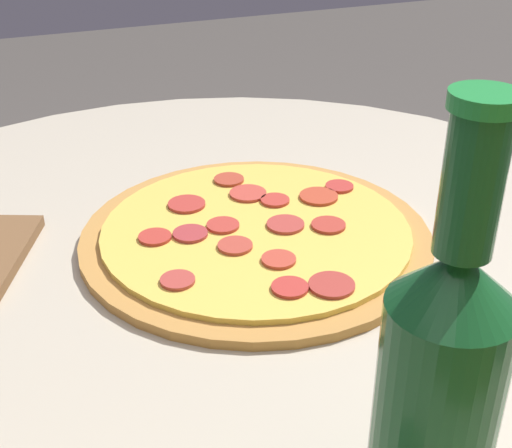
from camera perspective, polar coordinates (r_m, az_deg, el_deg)
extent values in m
cylinder|color=#B2A893|center=(0.71, -2.42, -4.21)|extent=(1.02, 1.02, 0.02)
cylinder|color=#B77F3D|center=(0.75, 0.00, -1.01)|extent=(0.37, 0.37, 0.01)
cylinder|color=#E0BC4C|center=(0.74, 0.00, -0.47)|extent=(0.32, 0.32, 0.01)
cylinder|color=#B1362C|center=(0.74, -2.66, -0.11)|extent=(0.03, 0.03, 0.00)
cylinder|color=#AA3429|center=(0.75, 5.81, -0.09)|extent=(0.04, 0.04, 0.00)
cylinder|color=#A93832|center=(0.74, 2.37, -0.04)|extent=(0.04, 0.04, 0.00)
cylinder|color=#B0302B|center=(0.83, 6.69, 3.00)|extent=(0.03, 0.03, 0.00)
cylinder|color=#AB3B34|center=(0.66, -6.29, -4.49)|extent=(0.03, 0.03, 0.00)
cylinder|color=#A2332B|center=(0.65, 6.07, -4.88)|extent=(0.04, 0.04, 0.00)
cylinder|color=#AF3D30|center=(0.71, -1.68, -1.75)|extent=(0.03, 0.03, 0.00)
cylinder|color=#B4352B|center=(0.79, 1.53, 1.91)|extent=(0.03, 0.03, 0.00)
cylinder|color=#AD332C|center=(0.79, -5.57, 1.59)|extent=(0.04, 0.04, 0.00)
cylinder|color=#B73E2E|center=(0.68, 1.82, -2.85)|extent=(0.03, 0.03, 0.00)
cylinder|color=#A23234|center=(0.73, -5.28, -0.78)|extent=(0.04, 0.04, 0.00)
cylinder|color=#B1332A|center=(0.73, -8.09, -1.04)|extent=(0.03, 0.03, 0.00)
cylinder|color=#B93F33|center=(0.81, -0.65, 2.46)|extent=(0.04, 0.04, 0.00)
cylinder|color=#A83C29|center=(0.84, -2.18, 3.57)|extent=(0.04, 0.04, 0.00)
cylinder|color=#B33D26|center=(0.80, 5.04, 2.21)|extent=(0.04, 0.04, 0.00)
cylinder|color=#B2312A|center=(0.64, 2.72, -5.09)|extent=(0.03, 0.03, 0.00)
cylinder|color=#144C23|center=(0.43, 13.95, -15.55)|extent=(0.07, 0.07, 0.17)
cone|color=#144C23|center=(0.37, 15.77, -4.28)|extent=(0.07, 0.07, 0.03)
cylinder|color=#144C23|center=(0.34, 16.92, 3.04)|extent=(0.03, 0.03, 0.07)
cylinder|color=#1E8438|center=(0.33, 17.92, 9.39)|extent=(0.03, 0.03, 0.01)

